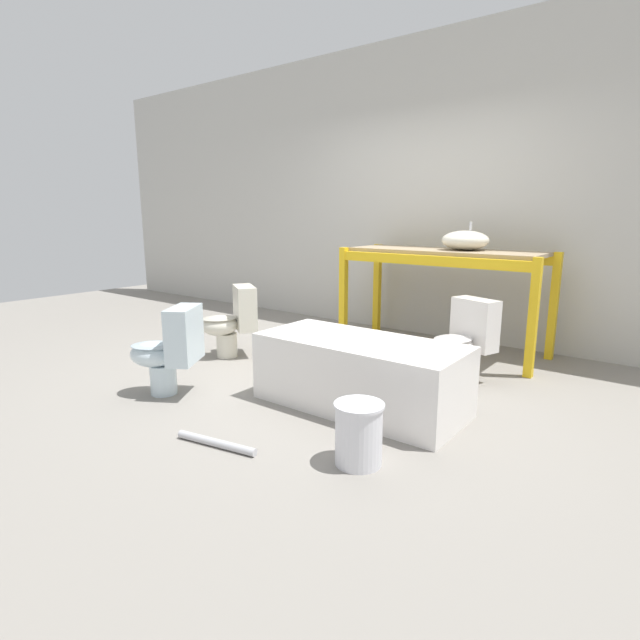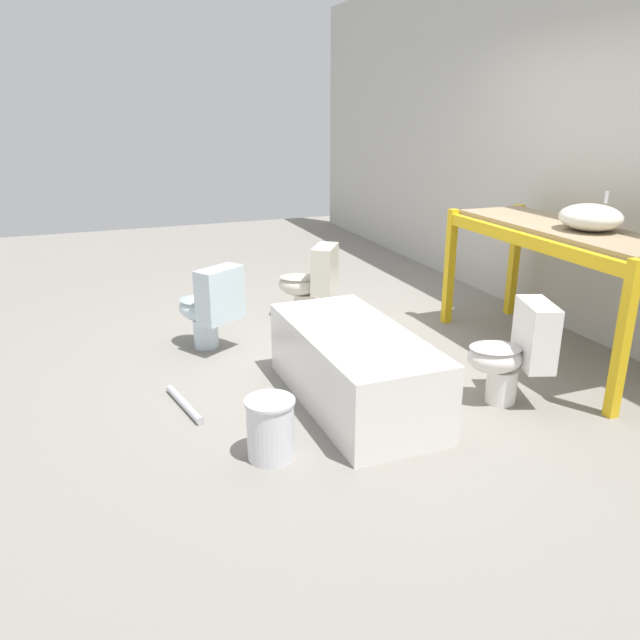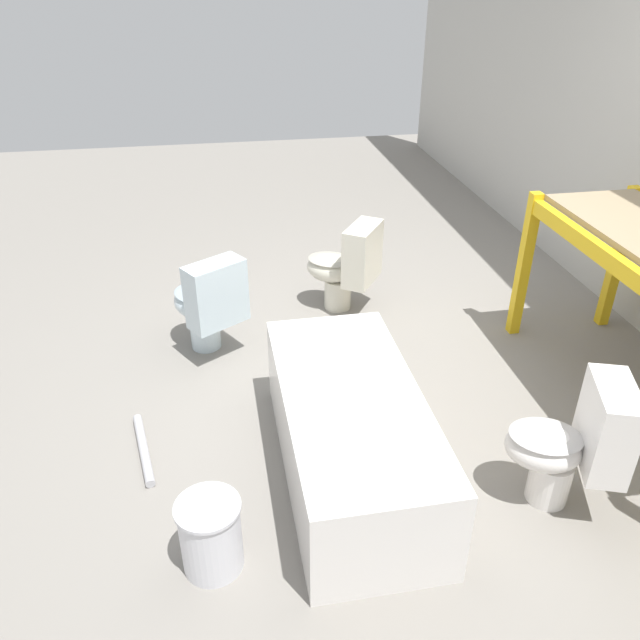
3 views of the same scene
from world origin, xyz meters
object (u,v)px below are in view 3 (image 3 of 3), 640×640
Objects in this scene: toilet_near at (346,265)px; bathtub_main at (351,427)px; toilet_far at (573,442)px; bucket_white at (211,534)px; toilet_extra at (207,303)px.

bathtub_main is at bearing 22.93° from toilet_near.
toilet_far is 1.93× the size of bucket_white.
bathtub_main is 1.44m from toilet_extra.
bathtub_main is 1.03m from toilet_far.
toilet_far is (0.37, 0.96, 0.07)m from bathtub_main.
toilet_far is 1.00× the size of toilet_extra.
bucket_white is (0.45, -0.70, -0.10)m from bathtub_main.
toilet_far reaches higher than bucket_white.
toilet_far is at bearing 93.02° from bucket_white.
toilet_near is 1.93× the size of bucket_white.
toilet_near is at bearing 168.39° from bathtub_main.
bathtub_main is at bearing 85.54° from toilet_extra.
toilet_near is at bearing 169.73° from toilet_extra.
toilet_far is at bearing 102.69° from toilet_extra.
bathtub_main is 2.17× the size of toilet_far.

